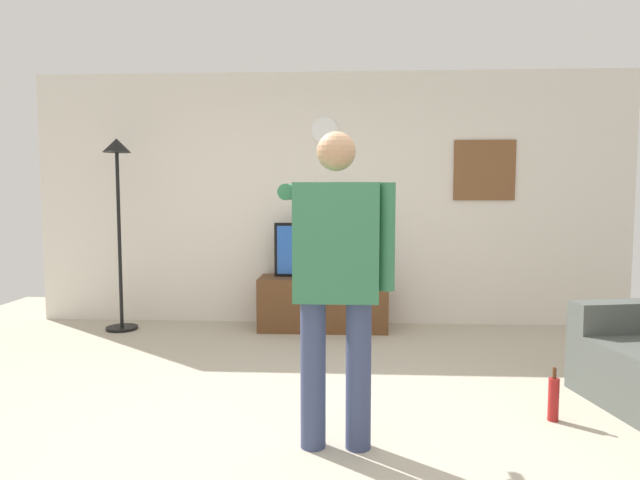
{
  "coord_description": "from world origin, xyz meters",
  "views": [
    {
      "loc": [
        0.2,
        -3.05,
        1.4
      ],
      "look_at": [
        -0.02,
        1.2,
        1.05
      ],
      "focal_mm": 31.0,
      "sensor_mm": 36.0,
      "label": 1
    }
  ],
  "objects_px": {
    "floor_lamp": "(118,194)",
    "beverage_bottle": "(553,399)",
    "television": "(323,250)",
    "framed_picture": "(484,170)",
    "person_standing_nearer_lamp": "(336,270)",
    "tv_stand": "(323,303)",
    "wall_clock": "(325,130)"
  },
  "relations": [
    {
      "from": "wall_clock",
      "to": "tv_stand",
      "type": "bearing_deg",
      "value": -90.0
    },
    {
      "from": "person_standing_nearer_lamp",
      "to": "floor_lamp",
      "type": "bearing_deg",
      "value": 131.81
    },
    {
      "from": "framed_picture",
      "to": "beverage_bottle",
      "type": "xyz_separation_m",
      "value": [
        -0.16,
        -2.55,
        -1.52
      ]
    },
    {
      "from": "tv_stand",
      "to": "television",
      "type": "relative_size",
      "value": 1.3
    },
    {
      "from": "person_standing_nearer_lamp",
      "to": "television",
      "type": "bearing_deg",
      "value": 94.06
    },
    {
      "from": "tv_stand",
      "to": "person_standing_nearer_lamp",
      "type": "xyz_separation_m",
      "value": [
        0.19,
        -2.68,
        0.72
      ]
    },
    {
      "from": "tv_stand",
      "to": "floor_lamp",
      "type": "relative_size",
      "value": 0.67
    },
    {
      "from": "wall_clock",
      "to": "beverage_bottle",
      "type": "bearing_deg",
      "value": -58.91
    },
    {
      "from": "framed_picture",
      "to": "person_standing_nearer_lamp",
      "type": "bearing_deg",
      "value": -116.74
    },
    {
      "from": "tv_stand",
      "to": "television",
      "type": "bearing_deg",
      "value": 90.0
    },
    {
      "from": "wall_clock",
      "to": "framed_picture",
      "type": "relative_size",
      "value": 0.44
    },
    {
      "from": "television",
      "to": "person_standing_nearer_lamp",
      "type": "distance_m",
      "value": 2.73
    },
    {
      "from": "tv_stand",
      "to": "television",
      "type": "distance_m",
      "value": 0.56
    },
    {
      "from": "television",
      "to": "floor_lamp",
      "type": "height_order",
      "value": "floor_lamp"
    },
    {
      "from": "television",
      "to": "floor_lamp",
      "type": "distance_m",
      "value": 2.18
    },
    {
      "from": "tv_stand",
      "to": "wall_clock",
      "type": "height_order",
      "value": "wall_clock"
    },
    {
      "from": "wall_clock",
      "to": "floor_lamp",
      "type": "xyz_separation_m",
      "value": [
        -2.09,
        -0.41,
        -0.68
      ]
    },
    {
      "from": "tv_stand",
      "to": "person_standing_nearer_lamp",
      "type": "height_order",
      "value": "person_standing_nearer_lamp"
    },
    {
      "from": "floor_lamp",
      "to": "beverage_bottle",
      "type": "relative_size",
      "value": 5.83
    },
    {
      "from": "floor_lamp",
      "to": "framed_picture",
      "type": "bearing_deg",
      "value": 6.27
    },
    {
      "from": "framed_picture",
      "to": "person_standing_nearer_lamp",
      "type": "distance_m",
      "value": 3.39
    },
    {
      "from": "tv_stand",
      "to": "framed_picture",
      "type": "xyz_separation_m",
      "value": [
        1.69,
        0.3,
        1.38
      ]
    },
    {
      "from": "framed_picture",
      "to": "person_standing_nearer_lamp",
      "type": "xyz_separation_m",
      "value": [
        -1.5,
        -2.97,
        -0.67
      ]
    },
    {
      "from": "beverage_bottle",
      "to": "person_standing_nearer_lamp",
      "type": "bearing_deg",
      "value": -162.62
    },
    {
      "from": "tv_stand",
      "to": "beverage_bottle",
      "type": "bearing_deg",
      "value": -55.76
    },
    {
      "from": "television",
      "to": "framed_picture",
      "type": "distance_m",
      "value": 1.9
    },
    {
      "from": "tv_stand",
      "to": "beverage_bottle",
      "type": "relative_size",
      "value": 3.92
    },
    {
      "from": "television",
      "to": "wall_clock",
      "type": "xyz_separation_m",
      "value": [
        -0.0,
        0.24,
        1.25
      ]
    },
    {
      "from": "wall_clock",
      "to": "person_standing_nearer_lamp",
      "type": "height_order",
      "value": "wall_clock"
    },
    {
      "from": "television",
      "to": "wall_clock",
      "type": "distance_m",
      "value": 1.28
    },
    {
      "from": "television",
      "to": "person_standing_nearer_lamp",
      "type": "xyz_separation_m",
      "value": [
        0.19,
        -2.72,
        0.16
      ]
    },
    {
      "from": "tv_stand",
      "to": "wall_clock",
      "type": "bearing_deg",
      "value": 90.0
    }
  ]
}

